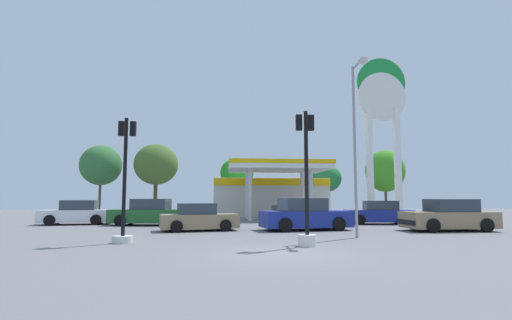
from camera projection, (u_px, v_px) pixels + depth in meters
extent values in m
plane|color=slate|center=(280.00, 254.00, 11.64)|extent=(90.00, 90.00, 0.00)
cube|color=beige|center=(269.00, 197.00, 36.09)|extent=(10.13, 5.89, 3.39)
cube|color=#EAB70C|center=(273.00, 182.00, 33.25)|extent=(10.13, 0.12, 0.60)
cube|color=white|center=(277.00, 168.00, 30.24)|extent=(7.59, 5.76, 0.35)
cube|color=#EAB70C|center=(277.00, 164.00, 30.27)|extent=(7.69, 5.86, 0.30)
cylinder|color=silver|center=(250.00, 195.00, 28.29)|extent=(0.32, 0.32, 3.80)
cylinder|color=silver|center=(311.00, 195.00, 28.65)|extent=(0.32, 0.32, 3.80)
cylinder|color=silver|center=(247.00, 195.00, 31.43)|extent=(0.32, 0.32, 3.80)
cylinder|color=silver|center=(302.00, 195.00, 31.79)|extent=(0.32, 0.32, 3.80)
cube|color=#4C4C51|center=(278.00, 212.00, 29.91)|extent=(0.90, 0.60, 1.10)
cube|color=white|center=(370.00, 162.00, 31.35)|extent=(0.40, 0.56, 9.11)
cube|color=white|center=(398.00, 162.00, 31.54)|extent=(0.40, 0.56, 9.11)
cylinder|color=white|center=(382.00, 97.00, 31.98)|extent=(4.08, 0.22, 4.08)
cylinder|color=#198C38|center=(381.00, 82.00, 32.11)|extent=(4.08, 0.22, 4.08)
cube|color=white|center=(381.00, 90.00, 32.10)|extent=(3.76, 0.08, 0.74)
cylinder|color=black|center=(323.00, 222.00, 21.41)|extent=(0.73, 0.35, 0.70)
cylinder|color=black|center=(339.00, 224.00, 19.58)|extent=(0.73, 0.35, 0.70)
cylinder|color=black|center=(274.00, 223.00, 20.71)|extent=(0.73, 0.35, 0.70)
cylinder|color=black|center=(285.00, 225.00, 18.89)|extent=(0.73, 0.35, 0.70)
cube|color=navy|center=(306.00, 219.00, 20.17)|extent=(4.87, 2.66, 0.83)
cube|color=#2D3842|center=(302.00, 205.00, 20.20)|extent=(2.45, 2.05, 0.70)
cube|color=black|center=(345.00, 221.00, 20.71)|extent=(0.43, 1.83, 0.26)
cylinder|color=black|center=(360.00, 220.00, 23.97)|extent=(0.66, 0.32, 0.63)
cylinder|color=black|center=(356.00, 218.00, 25.65)|extent=(0.66, 0.32, 0.63)
cylinder|color=black|center=(403.00, 220.00, 23.74)|extent=(0.66, 0.32, 0.63)
cylinder|color=black|center=(395.00, 218.00, 25.43)|extent=(0.66, 0.32, 0.63)
cube|color=navy|center=(378.00, 216.00, 24.72)|extent=(4.38, 2.41, 0.75)
cube|color=#2D3842|center=(380.00, 206.00, 24.77)|extent=(2.20, 1.85, 0.63)
cube|color=black|center=(346.00, 217.00, 24.88)|extent=(0.39, 1.65, 0.24)
cylinder|color=black|center=(219.00, 223.00, 20.85)|extent=(0.62, 0.32, 0.59)
cylinder|color=black|center=(225.00, 225.00, 19.32)|extent=(0.62, 0.32, 0.59)
cylinder|color=black|center=(174.00, 224.00, 20.16)|extent=(0.62, 0.32, 0.59)
cylinder|color=black|center=(177.00, 226.00, 18.64)|extent=(0.62, 0.32, 0.59)
cube|color=#8C7556|center=(199.00, 221.00, 19.76)|extent=(4.15, 2.40, 0.71)
cube|color=#2D3842|center=(197.00, 209.00, 19.78)|extent=(2.11, 1.80, 0.59)
cube|color=black|center=(235.00, 222.00, 20.29)|extent=(0.43, 1.54, 0.22)
cylinder|color=black|center=(50.00, 220.00, 23.21)|extent=(0.67, 0.31, 0.65)
cylinder|color=black|center=(58.00, 219.00, 24.90)|extent=(0.67, 0.31, 0.65)
cylinder|color=black|center=(96.00, 220.00, 23.77)|extent=(0.67, 0.31, 0.65)
cylinder|color=black|center=(101.00, 218.00, 25.46)|extent=(0.67, 0.31, 0.65)
cube|color=silver|center=(77.00, 216.00, 24.36)|extent=(4.44, 2.33, 0.77)
cube|color=#2D3842|center=(80.00, 205.00, 24.45)|extent=(2.21, 1.83, 0.65)
cube|color=black|center=(40.00, 218.00, 23.90)|extent=(0.35, 1.69, 0.24)
cylinder|color=black|center=(433.00, 226.00, 18.58)|extent=(0.69, 0.25, 0.68)
cylinder|color=black|center=(413.00, 223.00, 20.40)|extent=(0.69, 0.25, 0.68)
cylinder|color=black|center=(487.00, 225.00, 18.87)|extent=(0.69, 0.25, 0.68)
cylinder|color=black|center=(463.00, 223.00, 20.69)|extent=(0.69, 0.25, 0.68)
cube|color=#8C7556|center=(448.00, 220.00, 19.66)|extent=(4.53, 1.99, 0.81)
cube|color=#2D3842|center=(451.00, 206.00, 19.74)|extent=(2.18, 1.72, 0.68)
cube|color=black|center=(407.00, 222.00, 19.41)|extent=(0.17, 1.79, 0.26)
cylinder|color=black|center=(120.00, 220.00, 22.84)|extent=(0.71, 0.31, 0.68)
cylinder|color=black|center=(131.00, 219.00, 24.67)|extent=(0.71, 0.31, 0.68)
cylinder|color=black|center=(167.00, 220.00, 22.75)|extent=(0.71, 0.31, 0.68)
cylinder|color=black|center=(174.00, 219.00, 24.58)|extent=(0.71, 0.31, 0.68)
cube|color=#1E5928|center=(148.00, 216.00, 23.73)|extent=(4.68, 2.37, 0.81)
cube|color=#2D3842|center=(151.00, 204.00, 23.80)|extent=(2.31, 1.90, 0.68)
cube|color=black|center=(113.00, 218.00, 23.79)|extent=(0.33, 1.79, 0.26)
cylinder|color=silver|center=(123.00, 239.00, 14.40)|extent=(0.76, 0.76, 0.26)
cylinder|color=black|center=(125.00, 176.00, 14.63)|extent=(0.14, 0.14, 4.48)
cube|color=black|center=(122.00, 129.00, 14.95)|extent=(0.21, 0.20, 0.57)
sphere|color=red|center=(123.00, 125.00, 15.09)|extent=(0.15, 0.15, 0.15)
sphere|color=#D89E0C|center=(122.00, 129.00, 15.07)|extent=(0.15, 0.15, 0.15)
sphere|color=green|center=(122.00, 134.00, 15.05)|extent=(0.15, 0.15, 0.15)
cube|color=black|center=(133.00, 129.00, 14.98)|extent=(0.21, 0.20, 0.57)
sphere|color=red|center=(134.00, 125.00, 15.12)|extent=(0.15, 0.15, 0.15)
sphere|color=#D89E0C|center=(134.00, 129.00, 15.11)|extent=(0.15, 0.15, 0.15)
sphere|color=green|center=(134.00, 134.00, 15.09)|extent=(0.15, 0.15, 0.15)
cylinder|color=silver|center=(307.00, 241.00, 13.45)|extent=(0.62, 0.62, 0.40)
cylinder|color=black|center=(306.00, 172.00, 13.68)|extent=(0.14, 0.14, 4.40)
cube|color=black|center=(299.00, 123.00, 14.00)|extent=(0.21, 0.20, 0.57)
sphere|color=red|center=(298.00, 118.00, 14.14)|extent=(0.15, 0.15, 0.15)
sphere|color=#D89E0C|center=(298.00, 123.00, 14.12)|extent=(0.15, 0.15, 0.15)
sphere|color=green|center=(298.00, 128.00, 14.10)|extent=(0.15, 0.15, 0.15)
cube|color=black|center=(311.00, 123.00, 14.03)|extent=(0.21, 0.20, 0.57)
sphere|color=red|center=(310.00, 119.00, 14.17)|extent=(0.15, 0.15, 0.15)
sphere|color=#D89E0C|center=(310.00, 123.00, 14.16)|extent=(0.15, 0.15, 0.15)
sphere|color=green|center=(310.00, 128.00, 14.14)|extent=(0.15, 0.15, 0.15)
cylinder|color=brown|center=(100.00, 197.00, 40.69)|extent=(0.26, 0.26, 3.50)
ellipsoid|color=#326735|center=(101.00, 165.00, 41.01)|extent=(4.32, 4.32, 4.26)
cylinder|color=brown|center=(155.00, 197.00, 40.77)|extent=(0.39, 0.39, 3.47)
ellipsoid|color=#45612A|center=(156.00, 164.00, 41.11)|extent=(4.64, 4.64, 4.34)
cylinder|color=brown|center=(237.00, 199.00, 40.91)|extent=(0.28, 0.28, 3.04)
ellipsoid|color=#228521|center=(237.00, 172.00, 41.19)|extent=(3.56, 3.56, 3.13)
cylinder|color=brown|center=(326.00, 202.00, 41.35)|extent=(0.38, 0.38, 2.52)
ellipsoid|color=#216B34|center=(326.00, 178.00, 41.59)|extent=(3.30, 3.30, 2.96)
cylinder|color=brown|center=(386.00, 199.00, 42.02)|extent=(0.28, 0.28, 3.01)
ellipsoid|color=#3E8E24|center=(385.00, 171.00, 42.32)|extent=(4.25, 4.25, 4.59)
cylinder|color=gray|center=(355.00, 150.00, 16.64)|extent=(0.12, 0.12, 7.45)
cylinder|color=gray|center=(357.00, 64.00, 16.40)|extent=(0.09, 1.20, 0.09)
cube|color=beige|center=(363.00, 60.00, 15.80)|extent=(0.24, 0.44, 0.16)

